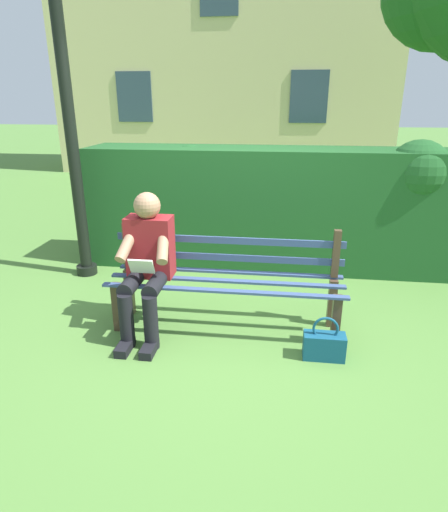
% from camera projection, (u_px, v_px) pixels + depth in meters
% --- Properties ---
extents(ground, '(60.00, 60.00, 0.00)m').
position_uv_depth(ground, '(225.00, 327.00, 3.77)').
color(ground, '#517F38').
extents(park_bench, '(1.99, 0.47, 0.87)m').
position_uv_depth(park_bench, '(227.00, 279.00, 3.68)').
color(park_bench, '#4C3828').
rests_on(park_bench, ground).
extents(person_seated, '(0.44, 0.73, 1.18)m').
position_uv_depth(person_seated, '(147.00, 261.00, 3.54)').
color(person_seated, maroon).
rests_on(person_seated, ground).
extents(hedge_backdrop, '(4.57, 0.80, 1.50)m').
position_uv_depth(hedge_backdrop, '(289.00, 205.00, 4.96)').
color(hedge_backdrop, '#1E5123').
rests_on(hedge_backdrop, ground).
extents(building_facade, '(8.69, 2.97, 6.93)m').
position_uv_depth(building_facade, '(227.00, 36.00, 11.39)').
color(building_facade, beige).
rests_on(building_facade, ground).
extents(handbag, '(0.32, 0.14, 0.35)m').
position_uv_depth(handbag, '(324.00, 345.00, 3.29)').
color(handbag, navy).
rests_on(handbag, ground).
extents(lamp_post, '(0.24, 0.24, 3.23)m').
position_uv_depth(lamp_post, '(69.00, 116.00, 4.34)').
color(lamp_post, black).
rests_on(lamp_post, ground).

